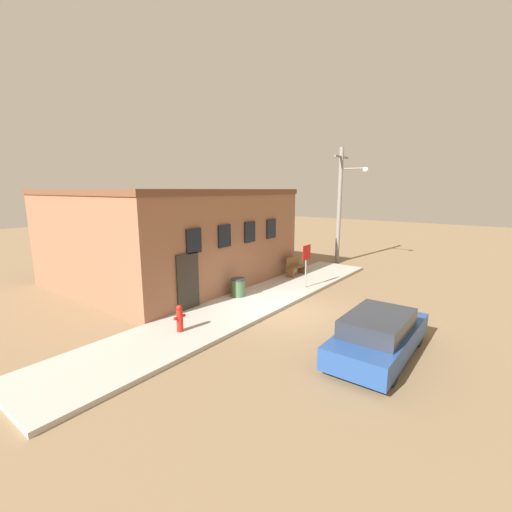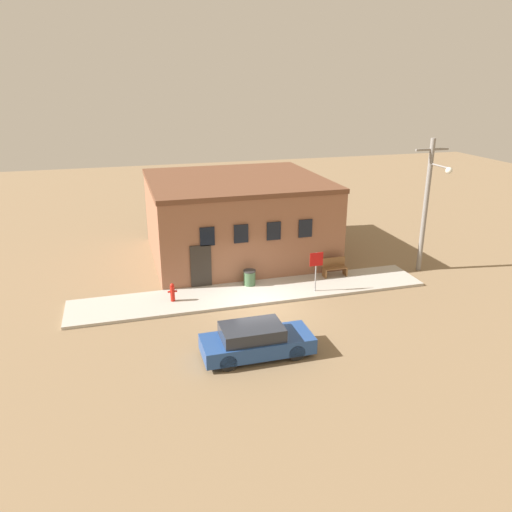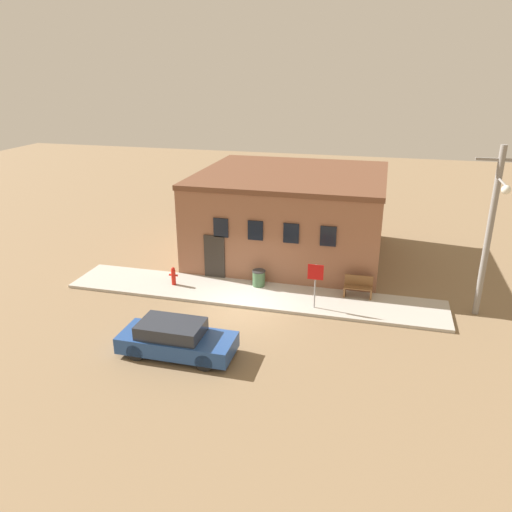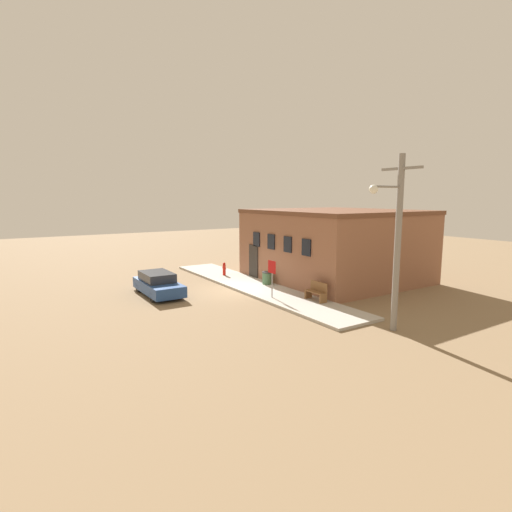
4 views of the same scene
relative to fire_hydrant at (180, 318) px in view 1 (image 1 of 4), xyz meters
name	(u,v)px [view 1 (image 1 of 4)]	position (x,y,z in m)	size (l,w,h in m)	color
ground_plane	(282,311)	(3.70, -1.32, -0.56)	(80.00, 80.00, 0.00)	#846B4C
sidewalk	(253,302)	(3.70, 0.02, -0.49)	(16.69, 2.67, 0.13)	#B2ADA3
brick_building	(171,235)	(4.34, 5.67, 1.67)	(9.44, 8.75, 4.45)	#8E5B42
fire_hydrant	(180,318)	(0.00, 0.00, 0.00)	(0.42, 0.20, 0.85)	red
stop_sign	(306,258)	(6.58, -0.72, 0.91)	(0.65, 0.06, 1.91)	gray
bench	(295,267)	(8.25, 0.83, 0.00)	(1.21, 0.44, 0.93)	brown
trash_bin	(238,287)	(3.81, 0.86, -0.05)	(0.60, 0.60, 0.75)	#426642
utility_pole	(341,201)	(13.03, 0.56, 3.17)	(1.80, 1.76, 6.85)	gray
parked_car	(379,335)	(2.37, -5.28, 0.03)	(4.05, 1.63, 1.22)	black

